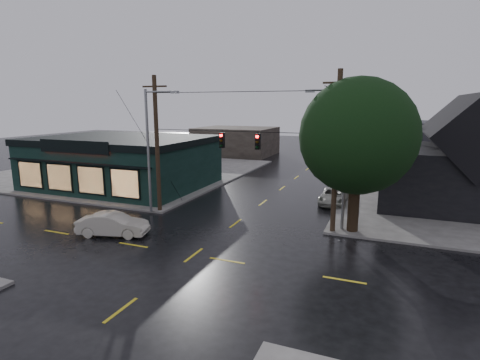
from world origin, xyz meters
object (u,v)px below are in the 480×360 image
at_px(utility_pole_nw, 160,212).
at_px(corner_tree, 358,136).
at_px(sedan_cream, 113,224).
at_px(utility_pole_ne, 332,233).
at_px(suv_silver, 334,196).

bearing_deg(utility_pole_nw, corner_tree, 2.02).
distance_m(utility_pole_nw, sedan_cream, 5.64).
distance_m(utility_pole_nw, utility_pole_ne, 13.00).
height_order(corner_tree, utility_pole_nw, corner_tree).
xyz_separation_m(corner_tree, utility_pole_nw, (-14.17, -0.50, -6.17)).
xyz_separation_m(corner_tree, suv_silver, (-2.14, 6.92, -5.54)).
distance_m(utility_pole_ne, sedan_cream, 13.89).
relative_size(corner_tree, suv_silver, 2.12).
bearing_deg(corner_tree, utility_pole_ne, -156.80).
bearing_deg(sedan_cream, utility_pole_nw, -12.94).
relative_size(utility_pole_nw, utility_pole_ne, 1.00).
distance_m(utility_pole_nw, suv_silver, 14.14).
relative_size(utility_pole_ne, suv_silver, 2.24).
xyz_separation_m(utility_pole_nw, utility_pole_ne, (13.00, 0.00, 0.00)).
bearing_deg(utility_pole_nw, suv_silver, 31.68).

